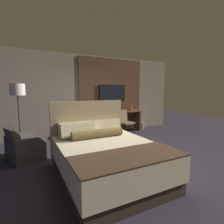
# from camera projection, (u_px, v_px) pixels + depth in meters

# --- Properties ---
(ground_plane) EXTENTS (16.00, 16.00, 0.00)m
(ground_plane) POSITION_uv_depth(u_px,v_px,m) (125.00, 156.00, 4.15)
(ground_plane) COLOR #28232D
(wall_back_tv_panel) EXTENTS (7.20, 0.09, 2.80)m
(wall_back_tv_panel) POSITION_uv_depth(u_px,v_px,m) (92.00, 95.00, 6.34)
(wall_back_tv_panel) COLOR gray
(wall_back_tv_panel) RESTS_ON ground_plane
(bed) EXTENTS (1.65, 2.12, 1.32)m
(bed) POSITION_uv_depth(u_px,v_px,m) (106.00, 156.00, 3.16)
(bed) COLOR #33281E
(bed) RESTS_ON ground_plane
(desk) EXTENTS (2.06, 0.49, 0.78)m
(desk) POSITION_uv_depth(u_px,v_px,m) (115.00, 118.00, 6.57)
(desk) COLOR brown
(desk) RESTS_ON ground_plane
(tv) EXTENTS (1.09, 0.04, 0.61)m
(tv) POSITION_uv_depth(u_px,v_px,m) (112.00, 93.00, 6.63)
(tv) COLOR black
(desk_chair) EXTENTS (0.56, 0.56, 0.88)m
(desk_chair) POSITION_uv_depth(u_px,v_px,m) (125.00, 120.00, 6.18)
(desk_chair) COLOR brown
(desk_chair) RESTS_ON ground_plane
(armchair_by_window) EXTENTS (0.88, 0.90, 0.78)m
(armchair_by_window) POSITION_uv_depth(u_px,v_px,m) (25.00, 148.00, 3.94)
(armchair_by_window) COLOR #47423D
(armchair_by_window) RESTS_ON ground_plane
(floor_lamp) EXTENTS (0.34, 0.34, 1.72)m
(floor_lamp) POSITION_uv_depth(u_px,v_px,m) (18.00, 95.00, 4.24)
(floor_lamp) COLOR #282623
(floor_lamp) RESTS_ON ground_plane
(vase_tall) EXTENTS (0.11, 0.11, 0.22)m
(vase_tall) POSITION_uv_depth(u_px,v_px,m) (131.00, 108.00, 6.87)
(vase_tall) COLOR #B2563D
(vase_tall) RESTS_ON desk
(vase_short) EXTENTS (0.09, 0.09, 0.15)m
(vase_short) POSITION_uv_depth(u_px,v_px,m) (113.00, 110.00, 6.45)
(vase_short) COLOR silver
(vase_short) RESTS_ON desk
(book) EXTENTS (0.26, 0.21, 0.03)m
(book) POSITION_uv_depth(u_px,v_px,m) (97.00, 112.00, 6.17)
(book) COLOR #332D28
(book) RESTS_ON desk
(waste_bin) EXTENTS (0.22, 0.22, 0.28)m
(waste_bin) POSITION_uv_depth(u_px,v_px,m) (141.00, 126.00, 7.13)
(waste_bin) COLOR gray
(waste_bin) RESTS_ON ground_plane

